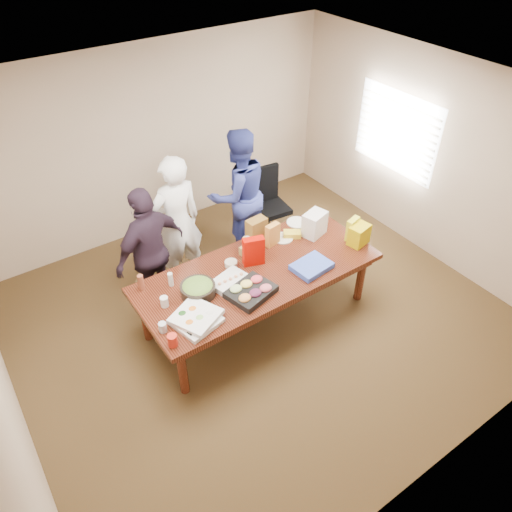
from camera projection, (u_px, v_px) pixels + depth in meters
floor at (258, 317)px, 6.03m from camera, size 5.50×5.00×0.02m
ceiling at (258, 103)px, 4.32m from camera, size 5.50×5.00×0.02m
wall_back at (156, 142)px, 6.78m from camera, size 5.50×0.04×2.70m
wall_front at (452, 391)px, 3.57m from camera, size 5.50×0.04×2.70m
wall_right at (430, 159)px, 6.39m from camera, size 0.04×5.00×2.70m
window_panel at (396, 132)px, 6.67m from camera, size 0.03×1.40×1.10m
window_blinds at (394, 133)px, 6.65m from camera, size 0.04×1.36×1.00m
conference_table at (258, 295)px, 5.78m from camera, size 2.80×1.20×0.75m
office_chair at (272, 206)px, 7.05m from camera, size 0.57×0.57×1.01m
person_center at (177, 223)px, 6.00m from camera, size 0.67×0.45×1.82m
person_right at (238, 194)px, 6.53m from camera, size 0.91×0.72×1.83m
person_left at (151, 252)px, 5.67m from camera, size 1.07×0.69×1.69m
veggie_tray at (196, 317)px, 4.93m from camera, size 0.48×0.41×0.06m
fruit_tray at (251, 292)px, 5.22m from camera, size 0.56×0.49×0.07m
sheet_cake at (231, 282)px, 5.34m from camera, size 0.47×0.39×0.07m
salad_bowl at (198, 290)px, 5.21m from camera, size 0.41×0.41×0.12m
chip_bag_blue at (312, 266)px, 5.56m from camera, size 0.46×0.37×0.06m
chip_bag_red at (254, 251)px, 5.54m from camera, size 0.26×0.17×0.35m
chip_bag_yellow at (352, 229)px, 5.94m from camera, size 0.21×0.12×0.29m
chip_bag_orange at (273, 235)px, 5.85m from camera, size 0.20×0.11×0.29m
mayo_jar at (247, 243)px, 5.84m from camera, size 0.10×0.10×0.14m
mustard_bottle at (245, 244)px, 5.80m from camera, size 0.06×0.06×0.17m
dressing_bottle at (141, 283)px, 5.24m from camera, size 0.07×0.07×0.20m
ranch_bottle at (171, 279)px, 5.31m from camera, size 0.07×0.07×0.17m
banana_bunch at (292, 234)px, 6.04m from camera, size 0.24×0.22×0.07m
bread_loaf at (250, 248)px, 5.79m from camera, size 0.29×0.18×0.11m
kraft_bag at (257, 231)px, 5.88m from camera, size 0.26×0.16×0.32m
red_cup at (172, 340)px, 4.65m from camera, size 0.12×0.12×0.13m
clear_cup_a at (163, 327)px, 4.79m from camera, size 0.10×0.10×0.11m
clear_cup_b at (164, 302)px, 5.07m from camera, size 0.09×0.09×0.12m
pizza_box_lower at (196, 321)px, 4.90m from camera, size 0.51×0.51×0.05m
pizza_box_upper at (196, 316)px, 4.89m from camera, size 0.56×0.56×0.05m
plate_a at (283, 238)px, 6.02m from camera, size 0.29×0.29×0.01m
plate_b at (297, 222)px, 6.28m from camera, size 0.32×0.32×0.02m
dip_bowl_a at (249, 255)px, 5.72m from camera, size 0.20×0.20×0.07m
dip_bowl_b at (231, 264)px, 5.60m from camera, size 0.16×0.16×0.06m
grocery_bag_white at (314, 224)px, 6.00m from camera, size 0.33×0.28×0.31m
grocery_bag_yellow at (359, 235)px, 5.87m from camera, size 0.28×0.22×0.25m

